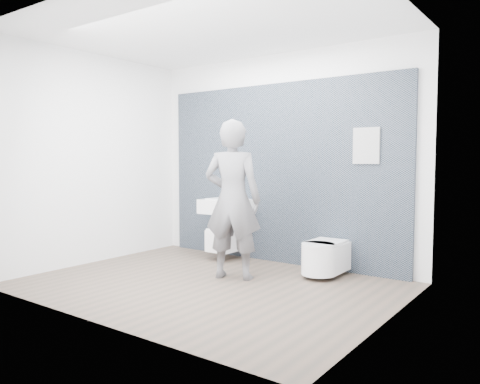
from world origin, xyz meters
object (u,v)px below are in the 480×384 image
Objects in this scene: toilet_square at (226,238)px; toilet_rounded at (324,257)px; washbasin at (226,206)px; visitor at (233,200)px.

toilet_rounded is (1.54, -0.09, -0.06)m from toilet_square.
washbasin is at bearing 176.33° from toilet_rounded.
toilet_rounded is at bearing -3.67° from washbasin.
visitor is (0.71, -0.80, 0.18)m from washbasin.
washbasin is 1.08m from visitor.
washbasin is 1.03× the size of toilet_square.
washbasin is 0.36× the size of visitor.
toilet_square is 1.54m from toilet_rounded.
washbasin is at bearing -67.88° from visitor.
toilet_square is at bearing -90.00° from washbasin.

